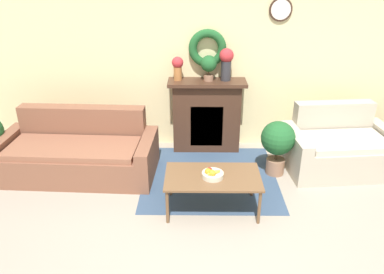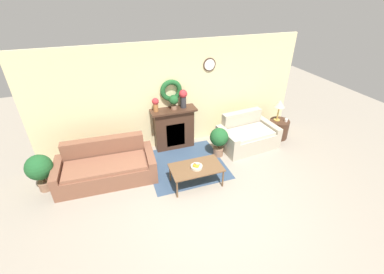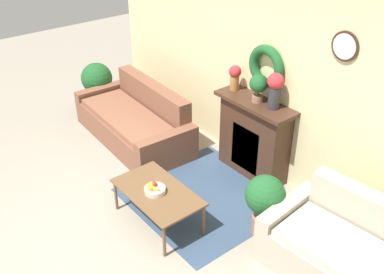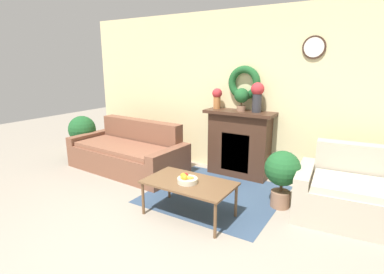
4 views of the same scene
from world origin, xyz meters
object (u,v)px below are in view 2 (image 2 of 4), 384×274
Objects in this scene: couch_left at (106,167)px; potted_plant_floor_by_loveseat at (219,139)px; side_table_by_loveseat at (278,129)px; coffee_table at (196,168)px; loveseat_right at (247,135)px; vase_on_mantel_right at (183,97)px; fireplace at (174,128)px; mug at (286,120)px; fruit_bowl at (196,166)px; table_lamp at (280,104)px; vase_on_mantel_left at (156,104)px; potted_plant_on_mantel at (174,101)px; potted_plant_floor_by_couch at (40,169)px.

couch_left reaches higher than potted_plant_floor_by_loveseat.
coffee_table is at bearing -158.92° from side_table_by_loveseat.
loveseat_right is 2.00m from vase_on_mantel_right.
fireplace is at bearing 156.92° from loveseat_right.
vase_on_mantel_right is (-2.76, 0.60, 0.81)m from mug.
fruit_bowl is 3.10m from table_lamp.
vase_on_mantel_right is (0.25, 1.65, 0.88)m from fruit_bowl.
fruit_bowl is (-1.82, -1.05, 0.19)m from loveseat_right.
coffee_table is 1.83× the size of table_lamp.
vase_on_mantel_left is 1.77m from potted_plant_floor_by_loveseat.
couch_left is 4.70m from side_table_by_loveseat.
couch_left is 4.68m from table_lamp.
table_lamp reaches higher than fruit_bowl.
loveseat_right reaches higher than side_table_by_loveseat.
loveseat_right is at bearing -174.76° from side_table_by_loveseat.
loveseat_right is 2.08m from coffee_table.
couch_left is 2.20m from potted_plant_on_mantel.
potted_plant_on_mantel is 1.46m from potted_plant_floor_by_loveseat.
potted_plant_floor_by_couch is at bearing -179.48° from couch_left.
side_table_by_loveseat is at bearing -38.66° from table_lamp.
potted_plant_floor_by_loveseat reaches higher than side_table_by_loveseat.
mug is (0.19, -0.15, -0.43)m from table_lamp.
vase_on_mantel_right is at bearing 1.17° from fireplace.
couch_left is 26.65× the size of mug.
couch_left is 2.80× the size of potted_plant_floor_by_loveseat.
potted_plant_on_mantel reaches higher than loveseat_right.
couch_left reaches higher than mug.
potted_plant_floor_by_loveseat is (-0.91, -0.18, 0.18)m from loveseat_right.
coffee_table is at bearing 75.55° from fruit_bowl.
table_lamp is 7.44× the size of mug.
side_table_by_loveseat is 1.59× the size of vase_on_mantel_left.
vase_on_mantel_right is (-1.58, 0.60, 1.07)m from loveseat_right.
fireplace is 1.95m from couch_left.
potted_plant_on_mantel is at bearing 25.21° from couch_left.
side_table_by_loveseat is 3.12m from potted_plant_on_mantel.
couch_left is at bearing -178.01° from mug.
fireplace is 2.46× the size of vase_on_mantel_right.
fruit_bowl is (0.02, -1.64, -0.06)m from fireplace.
vase_on_mantel_left reaches higher than fruit_bowl.
potted_plant_floor_by_couch is at bearing -178.89° from mug.
coffee_table is at bearing -161.33° from mug.
fruit_bowl is 0.32× the size of potted_plant_floor_by_loveseat.
fruit_bowl is (1.80, -0.89, 0.20)m from couch_left.
loveseat_right is 1.21m from mug.
fruit_bowl is at bearing -104.45° from coffee_table.
loveseat_right is at bearing 29.13° from coffee_table.
loveseat_right is 19.17× the size of mug.
loveseat_right is at bearing 29.93° from fruit_bowl.
side_table_by_loveseat is 5.98m from potted_plant_floor_by_couch.
vase_on_mantel_left is 0.70m from vase_on_mantel_right.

